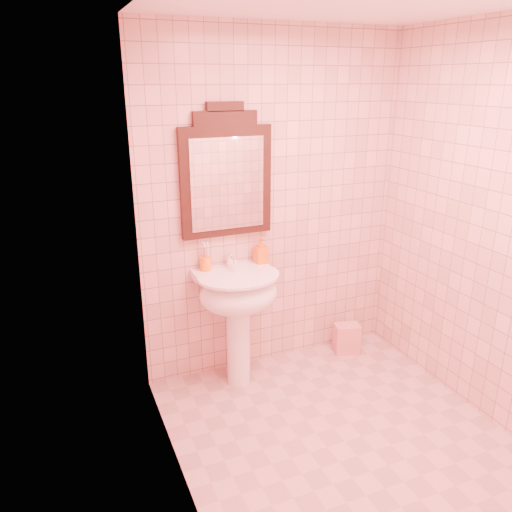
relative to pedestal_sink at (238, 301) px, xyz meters
name	(u,v)px	position (x,y,z in m)	size (l,w,h in m)	color
floor	(345,442)	(0.37, -0.87, -0.66)	(2.20, 2.20, 0.00)	#C79C8F
back_wall	(273,207)	(0.37, 0.23, 0.59)	(2.00, 0.02, 2.50)	beige
pedestal_sink	(238,301)	(0.00, 0.00, 0.00)	(0.58, 0.58, 0.86)	white
faucet	(231,260)	(0.00, 0.14, 0.26)	(0.04, 0.16, 0.11)	white
mirror	(226,176)	(0.00, 0.20, 0.85)	(0.65, 0.06, 0.91)	black
toothbrush_cup	(206,264)	(-0.18, 0.16, 0.25)	(0.08, 0.08, 0.18)	orange
soap_dispenser	(261,251)	(0.24, 0.15, 0.30)	(0.09, 0.09, 0.19)	orange
towel	(347,338)	(0.97, 0.06, -0.54)	(0.20, 0.13, 0.25)	pink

